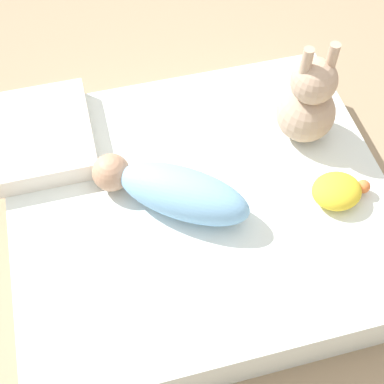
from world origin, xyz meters
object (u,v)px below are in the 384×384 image
Objects in this scene: pillow at (37,136)px; bunny_plush at (308,103)px; swaddled_baby at (173,190)px; turtle_plush at (338,191)px.

bunny_plush is (0.85, -0.17, 0.10)m from pillow.
bunny_plush reaches higher than swaddled_baby.
swaddled_baby is 0.51m from pillow.
turtle_plush is (0.01, -0.27, -0.10)m from bunny_plush.
turtle_plush is at bearing -157.04° from swaddled_baby.
pillow is 0.88m from bunny_plush.
turtle_plush is at bearing -88.31° from bunny_plush.
turtle_plush is (0.49, -0.10, -0.03)m from swaddled_baby.
bunny_plush is (0.48, 0.17, 0.07)m from swaddled_baby.
swaddled_baby is 0.50m from turtle_plush.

